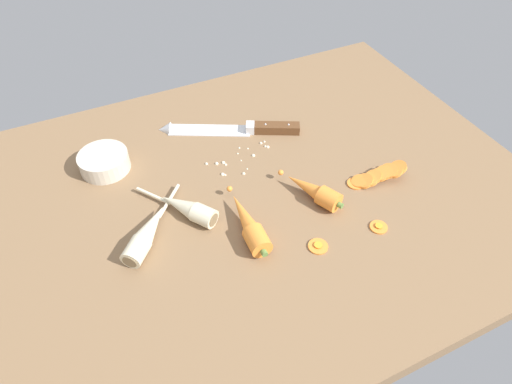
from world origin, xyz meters
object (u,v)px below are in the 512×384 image
(whole_carrot_second, at_px, (314,191))
(parsnip_front, at_px, (147,233))
(chefs_knife, at_px, (227,129))
(whole_carrot, at_px, (249,224))
(carrot_slice_stray_near, at_px, (379,227))
(carrot_slice_stack, at_px, (377,176))
(prep_bowl, at_px, (104,161))
(parsnip_mid_left, at_px, (187,208))
(carrot_slice_stray_mid, at_px, (318,246))

(whole_carrot_second, xyz_separation_m, parsnip_front, (-0.34, 0.04, -0.00))
(chefs_knife, distance_m, whole_carrot_second, 0.30)
(whole_carrot, xyz_separation_m, carrot_slice_stray_near, (0.24, -0.10, -0.02))
(carrot_slice_stack, xyz_separation_m, prep_bowl, (-0.53, 0.29, 0.01))
(whole_carrot, xyz_separation_m, parsnip_mid_left, (-0.09, 0.09, -0.00))
(chefs_knife, height_order, prep_bowl, prep_bowl)
(whole_carrot, xyz_separation_m, whole_carrot_second, (0.16, 0.02, -0.00))
(whole_carrot, distance_m, carrot_slice_stray_near, 0.26)
(carrot_slice_stray_mid, bearing_deg, prep_bowl, 128.88)
(whole_carrot, bearing_deg, carrot_slice_stack, 1.93)
(parsnip_mid_left, distance_m, prep_bowl, 0.24)
(carrot_slice_stack, bearing_deg, parsnip_mid_left, 168.76)
(whole_carrot, bearing_deg, prep_bowl, 125.38)
(chefs_knife, xyz_separation_m, carrot_slice_stack, (0.23, -0.30, 0.01))
(carrot_slice_stray_near, bearing_deg, chefs_knife, 110.28)
(whole_carrot_second, bearing_deg, prep_bowl, 143.41)
(parsnip_front, relative_size, prep_bowl, 1.59)
(whole_carrot, xyz_separation_m, prep_bowl, (-0.21, 0.30, 0.00))
(carrot_slice_stack, relative_size, carrot_slice_stray_near, 3.77)
(whole_carrot, height_order, parsnip_mid_left, whole_carrot)
(whole_carrot_second, relative_size, carrot_slice_stray_mid, 3.92)
(carrot_slice_stray_near, height_order, prep_bowl, prep_bowl)
(whole_carrot, height_order, carrot_slice_stray_near, whole_carrot)
(chefs_knife, relative_size, carrot_slice_stray_mid, 8.51)
(carrot_slice_stray_near, bearing_deg, whole_carrot_second, 120.99)
(parsnip_front, height_order, parsnip_mid_left, same)
(prep_bowl, bearing_deg, chefs_knife, 1.74)
(parsnip_front, bearing_deg, carrot_slice_stray_mid, -28.34)
(parsnip_mid_left, bearing_deg, prep_bowl, 119.82)
(chefs_knife, distance_m, carrot_slice_stray_mid, 0.40)
(chefs_knife, relative_size, parsnip_front, 1.86)
(whole_carrot_second, relative_size, carrot_slice_stack, 1.13)
(parsnip_mid_left, bearing_deg, whole_carrot_second, -14.84)
(parsnip_mid_left, height_order, carrot_slice_stray_near, parsnip_mid_left)
(parsnip_front, bearing_deg, carrot_slice_stray_near, -21.46)
(prep_bowl, bearing_deg, whole_carrot_second, -36.59)
(chefs_knife, relative_size, whole_carrot_second, 2.17)
(whole_carrot_second, relative_size, prep_bowl, 1.36)
(carrot_slice_stray_mid, distance_m, prep_bowl, 0.51)
(parsnip_mid_left, relative_size, carrot_slice_stray_near, 4.88)
(whole_carrot_second, distance_m, carrot_slice_stray_near, 0.15)
(chefs_knife, xyz_separation_m, parsnip_front, (-0.27, -0.25, 0.01))
(parsnip_mid_left, bearing_deg, chefs_knife, 51.23)
(chefs_knife, distance_m, parsnip_front, 0.37)
(whole_carrot_second, xyz_separation_m, carrot_slice_stray_mid, (-0.06, -0.12, -0.02))
(carrot_slice_stray_near, bearing_deg, carrot_slice_stray_mid, 175.62)
(parsnip_front, relative_size, carrot_slice_stray_mid, 4.58)
(chefs_knife, height_order, carrot_slice_stray_mid, chefs_knife)
(whole_carrot_second, bearing_deg, whole_carrot, -171.59)
(chefs_knife, bearing_deg, parsnip_mid_left, -128.77)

